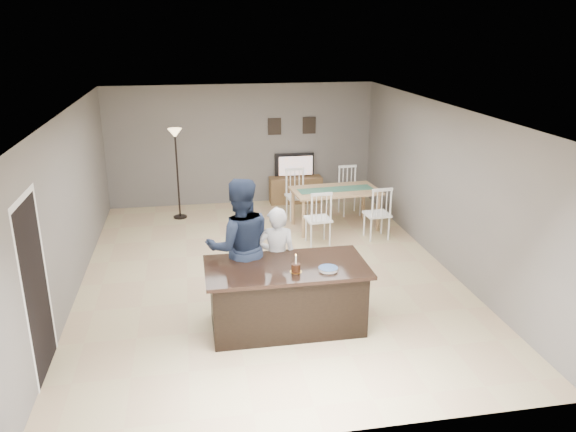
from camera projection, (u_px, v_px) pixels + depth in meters
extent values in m
plane|color=tan|center=(268.00, 272.00, 9.38)|extent=(8.00, 8.00, 0.00)
plane|color=slate|center=(242.00, 145.00, 12.67)|extent=(6.00, 0.00, 6.00)
plane|color=slate|center=(327.00, 315.00, 5.22)|extent=(6.00, 0.00, 6.00)
plane|color=slate|center=(70.00, 205.00, 8.44)|extent=(0.00, 8.00, 8.00)
plane|color=slate|center=(443.00, 186.00, 9.45)|extent=(0.00, 8.00, 8.00)
plane|color=white|center=(266.00, 109.00, 8.51)|extent=(8.00, 8.00, 0.00)
cube|color=black|center=(286.00, 298.00, 7.57)|extent=(2.00, 1.00, 0.85)
cube|color=black|center=(286.00, 267.00, 7.42)|extent=(2.15, 1.10, 0.05)
cube|color=brown|center=(296.00, 190.00, 13.00)|extent=(1.20, 0.40, 0.60)
imported|color=black|center=(295.00, 165.00, 12.88)|extent=(0.91, 0.12, 0.53)
plane|color=orange|center=(296.00, 166.00, 12.80)|extent=(0.78, 0.00, 0.78)
cube|color=black|center=(275.00, 126.00, 12.65)|extent=(0.30, 0.02, 0.38)
cube|color=black|center=(309.00, 125.00, 12.78)|extent=(0.30, 0.02, 0.38)
plane|color=black|center=(36.00, 290.00, 6.40)|extent=(0.00, 2.10, 2.10)
plane|color=white|center=(22.00, 198.00, 6.05)|extent=(0.00, 1.02, 1.02)
imported|color=silver|center=(277.00, 259.00, 7.96)|extent=(0.60, 0.44, 1.54)
imported|color=#1A243A|center=(240.00, 247.00, 7.80)|extent=(0.99, 0.79, 1.97)
cylinder|color=gold|center=(296.00, 272.00, 7.22)|extent=(0.16, 0.16, 0.00)
cylinder|color=#35180E|center=(296.00, 268.00, 7.20)|extent=(0.12, 0.12, 0.11)
cylinder|color=white|center=(296.00, 260.00, 7.17)|extent=(0.02, 0.02, 0.12)
sphere|color=#FFBF4C|center=(296.00, 255.00, 7.15)|extent=(0.02, 0.02, 0.02)
cylinder|color=white|center=(328.00, 270.00, 7.26)|extent=(0.25, 0.25, 0.01)
cylinder|color=white|center=(328.00, 269.00, 7.26)|extent=(0.25, 0.25, 0.01)
cylinder|color=white|center=(328.00, 268.00, 7.26)|extent=(0.25, 0.25, 0.01)
cylinder|color=#2F5190|center=(328.00, 268.00, 7.25)|extent=(0.25, 0.25, 0.00)
cube|color=tan|center=(336.00, 191.00, 11.19)|extent=(1.78, 1.09, 0.04)
cylinder|color=tan|center=(303.00, 219.00, 10.78)|extent=(0.06, 0.06, 0.76)
cylinder|color=tan|center=(364.00, 201.00, 11.87)|extent=(0.06, 0.06, 0.76)
cube|color=#3B6B4D|center=(336.00, 189.00, 11.18)|extent=(1.53, 0.48, 0.01)
cube|color=white|center=(318.00, 219.00, 10.46)|extent=(0.48, 0.46, 0.04)
cylinder|color=white|center=(311.00, 236.00, 10.34)|extent=(0.03, 0.03, 0.46)
cylinder|color=white|center=(324.00, 228.00, 10.74)|extent=(0.03, 0.03, 0.46)
cube|color=white|center=(322.00, 194.00, 10.11)|extent=(0.41, 0.06, 0.05)
cube|color=white|center=(377.00, 214.00, 10.74)|extent=(0.48, 0.46, 0.04)
cylinder|color=white|center=(371.00, 230.00, 10.62)|extent=(0.03, 0.03, 0.46)
cylinder|color=white|center=(382.00, 223.00, 11.02)|extent=(0.03, 0.03, 0.46)
cube|color=white|center=(383.00, 190.00, 10.39)|extent=(0.41, 0.06, 0.05)
cube|color=white|center=(297.00, 197.00, 11.84)|extent=(0.48, 0.46, 0.04)
cylinder|color=white|center=(303.00, 205.00, 12.12)|extent=(0.03, 0.03, 0.46)
cylinder|color=white|center=(291.00, 211.00, 11.72)|extent=(0.03, 0.03, 0.46)
cube|color=white|center=(295.00, 170.00, 11.85)|extent=(0.41, 0.06, 0.05)
cube|color=white|center=(350.00, 193.00, 12.12)|extent=(0.48, 0.46, 0.04)
cylinder|color=white|center=(354.00, 201.00, 12.40)|extent=(0.03, 0.03, 0.46)
cylinder|color=white|center=(344.00, 207.00, 12.00)|extent=(0.03, 0.03, 0.46)
cube|color=white|center=(348.00, 166.00, 12.12)|extent=(0.41, 0.06, 0.05)
cylinder|color=black|center=(180.00, 217.00, 12.04)|extent=(0.29, 0.29, 0.03)
cylinder|color=black|center=(178.00, 177.00, 11.75)|extent=(0.04, 0.04, 1.76)
cone|color=#FFD38C|center=(175.00, 133.00, 11.45)|extent=(0.29, 0.29, 0.18)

